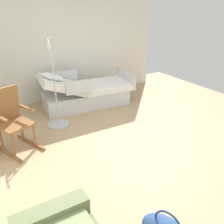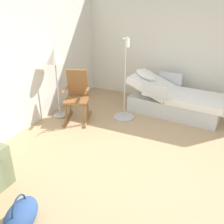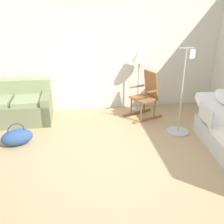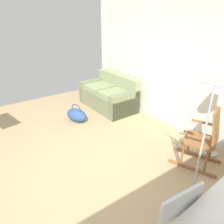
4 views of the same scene
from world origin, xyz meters
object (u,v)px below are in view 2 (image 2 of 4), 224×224
at_px(floor_lamp, 55,61).
at_px(duffel_bag, 21,216).
at_px(rocking_chair, 77,96).
at_px(hospital_bed, 175,101).
at_px(iv_pole, 124,107).

xyz_separation_m(floor_lamp, duffel_bag, (-2.58, -1.36, -1.07)).
distance_m(rocking_chair, floor_lamp, 0.84).
bearing_deg(rocking_chair, duffel_bag, -160.58).
bearing_deg(floor_lamp, rocking_chair, -78.79).
bearing_deg(duffel_bag, floor_lamp, 27.78).
height_order(hospital_bed, iv_pole, iv_pole).
height_order(hospital_bed, rocking_chair, rocking_chair).
bearing_deg(rocking_chair, floor_lamp, 101.21).
distance_m(rocking_chair, iv_pole, 1.02).
height_order(hospital_bed, duffel_bag, hospital_bed).
relative_size(rocking_chair, duffel_bag, 1.67).
distance_m(hospital_bed, rocking_chair, 2.15).
xyz_separation_m(rocking_chair, duffel_bag, (-2.66, -0.94, -0.35)).
height_order(rocking_chair, iv_pole, iv_pole).
height_order(duffel_bag, iv_pole, iv_pole).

